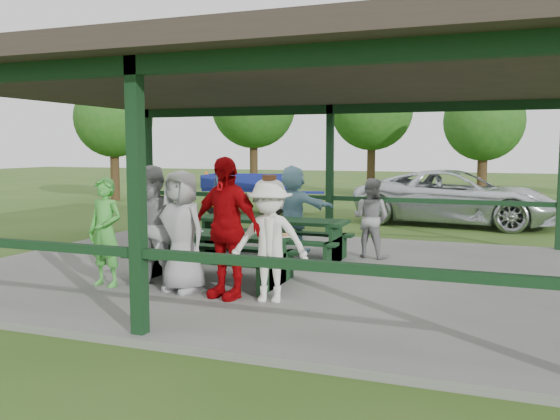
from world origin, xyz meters
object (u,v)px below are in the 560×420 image
at_px(picnic_table_near, 214,251).
at_px(contestant_red, 225,228).
at_px(contestant_grey_left, 153,228).
at_px(contestant_grey_mid, 182,231).
at_px(spectator_blue, 224,201).
at_px(pickup_truck, 457,197).
at_px(contestant_white_fedora, 269,240).
at_px(spectator_lblue, 293,209).
at_px(picnic_table_far, 271,233).
at_px(spectator_grey, 371,218).
at_px(contestant_green, 105,232).
at_px(farm_trailer, 250,193).

distance_m(picnic_table_near, contestant_red, 1.13).
distance_m(contestant_grey_left, contestant_grey_mid, 0.46).
bearing_deg(spectator_blue, contestant_grey_mid, 128.22).
xyz_separation_m(contestant_red, pickup_truck, (2.32, 9.93, -0.30)).
bearing_deg(contestant_white_fedora, pickup_truck, 69.73).
height_order(contestant_grey_left, spectator_lblue, contestant_grey_left).
xyz_separation_m(picnic_table_far, spectator_lblue, (0.11, 0.90, 0.37)).
height_order(picnic_table_near, spectator_grey, spectator_grey).
bearing_deg(contestant_green, picnic_table_far, 68.32).
relative_size(spectator_lblue, pickup_truck, 0.31).
bearing_deg(picnic_table_near, contestant_grey_mid, -98.91).
distance_m(contestant_grey_mid, farm_trailer, 11.05).
height_order(contestant_grey_left, spectator_blue, spectator_blue).
relative_size(contestant_red, pickup_truck, 0.35).
height_order(contestant_grey_mid, spectator_grey, contestant_grey_mid).
distance_m(picnic_table_near, contestant_grey_left, 1.05).
relative_size(contestant_grey_left, spectator_grey, 1.21).
relative_size(contestant_grey_left, contestant_grey_mid, 1.04).
relative_size(spectator_blue, pickup_truck, 0.34).
bearing_deg(contestant_grey_left, contestant_grey_mid, 10.01).
bearing_deg(contestant_green, picnic_table_near, 38.36).
distance_m(contestant_red, pickup_truck, 10.20).
xyz_separation_m(contestant_green, contestant_grey_mid, (1.23, 0.09, 0.06)).
distance_m(contestant_grey_mid, spectator_grey, 4.07).
relative_size(contestant_grey_left, spectator_blue, 0.97).
relative_size(picnic_table_far, contestant_grey_left, 1.56).
xyz_separation_m(picnic_table_near, contestant_grey_left, (-0.58, -0.76, 0.43)).
bearing_deg(contestant_grey_left, spectator_blue, 110.43).
height_order(contestant_red, contestant_white_fedora, contestant_red).
bearing_deg(picnic_table_far, contestant_white_fedora, -69.00).
distance_m(contestant_white_fedora, pickup_truck, 10.07).
bearing_deg(pickup_truck, picnic_table_far, 165.70).
xyz_separation_m(contestant_green, farm_trailer, (-2.27, 10.57, -0.22)).
distance_m(picnic_table_far, contestant_green, 3.24).
distance_m(contestant_green, contestant_white_fedora, 2.59).
distance_m(contestant_green, pickup_truck, 10.83).
relative_size(contestant_grey_mid, spectator_blue, 0.94).
bearing_deg(contestant_white_fedora, spectator_lblue, 94.07).
xyz_separation_m(contestant_green, spectator_blue, (-0.08, 4.14, 0.12)).
distance_m(spectator_blue, pickup_truck, 7.26).
height_order(picnic_table_far, spectator_grey, spectator_grey).
xyz_separation_m(picnic_table_far, farm_trailer, (-3.78, 7.72, 0.10)).
bearing_deg(contestant_green, pickup_truck, 73.05).
bearing_deg(contestant_grey_mid, farm_trailer, 123.75).
relative_size(contestant_red, contestant_white_fedora, 1.14).
height_order(pickup_truck, farm_trailer, pickup_truck).
distance_m(picnic_table_far, contestant_grey_left, 2.89).
bearing_deg(picnic_table_near, spectator_blue, 113.39).
distance_m(spectator_lblue, spectator_grey, 1.57).
bearing_deg(contestant_grey_left, picnic_table_far, 83.67).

